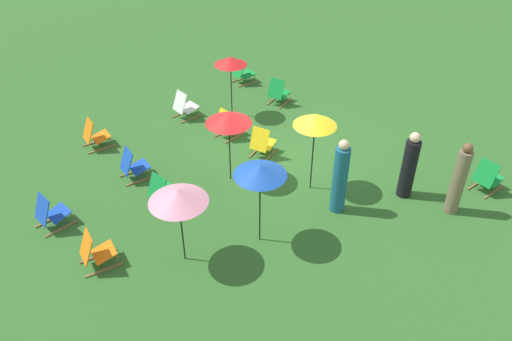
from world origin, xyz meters
name	(u,v)px	position (x,y,z in m)	size (l,w,h in m)	color
ground_plane	(288,167)	(0.00, 0.00, 0.00)	(40.00, 40.00, 0.00)	#2D6026
deckchair_0	(243,72)	(4.29, -2.72, 0.37)	(0.63, 0.85, 0.83)	olive
deckchair_1	(95,251)	(0.55, 5.22, 0.37)	(0.68, 0.87, 0.83)	olive
deckchair_3	(51,213)	(2.27, 5.24, 0.37)	(0.50, 0.77, 0.83)	olive
deckchair_4	(262,143)	(0.86, 0.05, 0.37)	(0.65, 0.85, 0.83)	olive
deckchair_5	(278,92)	(2.47, -2.42, 0.37)	(0.62, 0.84, 0.83)	olive
deckchair_6	(95,135)	(4.38, 2.83, 0.37)	(0.64, 0.85, 0.83)	olive
deckchair_7	(133,165)	(2.45, 2.97, 0.37)	(0.65, 0.85, 0.83)	olive
deckchair_8	(228,125)	(2.18, 0.02, 0.37)	(0.50, 0.78, 0.83)	olive
deckchair_9	(185,106)	(3.89, 0.13, 0.37)	(0.54, 0.80, 0.83)	olive
deckchair_10	(488,177)	(-4.04, -2.49, 0.37)	(0.60, 0.83, 0.83)	olive
deckchair_11	(163,191)	(1.11, 3.11, 0.37)	(0.51, 0.78, 0.83)	olive
umbrella_0	(228,118)	(0.71, 1.37, 1.71)	(1.08, 1.08, 1.85)	black
umbrella_1	(178,196)	(-0.59, 3.92, 1.62)	(1.14, 1.14, 1.76)	black
umbrella_2	(315,120)	(-0.95, 0.30, 1.87)	(0.98, 0.98, 2.02)	black
umbrella_3	(230,61)	(2.97, -0.91, 1.72)	(0.93, 0.93, 1.84)	black
umbrella_4	(260,170)	(-1.30, 2.47, 1.79)	(1.06, 1.06, 1.92)	black
person_0	(458,180)	(-3.81, -1.19, 0.86)	(0.33, 0.33, 1.80)	#72664C
person_1	(409,167)	(-2.73, -1.00, 0.80)	(0.38, 0.38, 1.70)	black
person_2	(340,178)	(-1.89, 0.53, 0.87)	(0.40, 0.40, 1.85)	#195972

